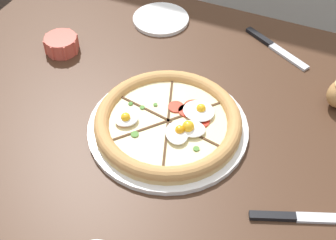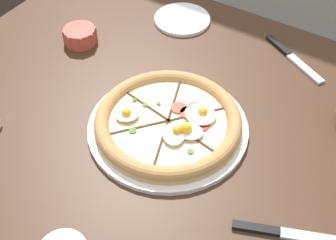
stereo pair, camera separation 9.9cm
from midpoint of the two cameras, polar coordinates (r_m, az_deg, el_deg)
name	(u,v)px [view 1 (the left image)]	position (r m, az deg, el deg)	size (l,w,h in m)	color
dining_table	(147,147)	(1.12, -5.15, -3.45)	(1.13, 0.98, 0.74)	#422819
pizza	(168,123)	(1.00, -2.80, -0.52)	(0.35, 0.35, 0.05)	white
ramekin_bowl	(61,44)	(1.24, -15.14, 8.86)	(0.09, 0.09, 0.04)	#C64C3D
knife_main	(275,48)	(1.24, 10.70, 8.58)	(0.19, 0.12, 0.01)	silver
knife_spare	(303,217)	(0.89, 13.12, -11.69)	(0.20, 0.09, 0.01)	silver
side_saucer	(161,19)	(1.32, -3.07, 12.10)	(0.15, 0.15, 0.01)	white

